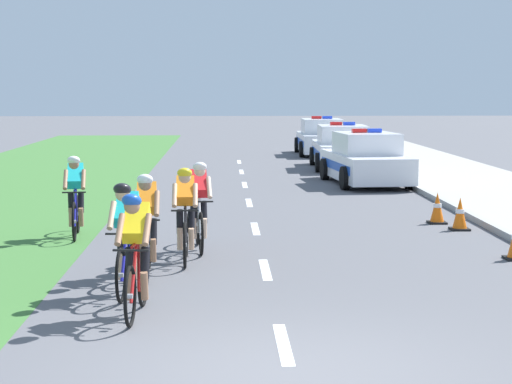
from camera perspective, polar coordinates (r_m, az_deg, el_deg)
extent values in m
plane|color=#56565B|center=(8.87, 2.20, -11.43)|extent=(160.00, 160.00, 0.00)
cube|color=#A3A099|center=(23.68, 15.37, -0.15)|extent=(3.96, 60.00, 0.12)
cube|color=#9E9E99|center=(23.17, 10.89, -0.16)|extent=(0.16, 60.00, 0.13)
cube|color=white|center=(9.86, 1.73, -9.55)|extent=(0.14, 1.60, 0.01)
cube|color=white|center=(13.74, 0.59, -4.91)|extent=(0.14, 1.60, 0.01)
cube|color=white|center=(17.68, -0.04, -2.32)|extent=(0.14, 1.60, 0.01)
cube|color=white|center=(21.64, -0.44, -0.68)|extent=(0.14, 1.60, 0.01)
cube|color=white|center=(25.61, -0.72, 0.45)|extent=(0.14, 1.60, 0.01)
cube|color=white|center=(29.59, -0.92, 1.28)|extent=(0.14, 1.60, 0.01)
cube|color=white|center=(33.57, -1.08, 1.92)|extent=(0.14, 1.60, 0.01)
torus|color=black|center=(10.54, -7.95, -6.54)|extent=(0.09, 0.73, 0.72)
cylinder|color=#99999E|center=(10.54, -7.95, -6.54)|extent=(0.06, 0.06, 0.06)
torus|color=black|center=(11.50, -7.15, -5.41)|extent=(0.09, 0.73, 0.72)
cylinder|color=#99999E|center=(11.50, -7.15, -5.41)|extent=(0.06, 0.06, 0.06)
cylinder|color=#B21919|center=(10.87, -7.61, -3.24)|extent=(0.07, 0.55, 0.04)
cylinder|color=#B21919|center=(10.76, -7.73, -5.10)|extent=(0.07, 0.48, 0.63)
cylinder|color=#B21919|center=(11.12, -7.43, -4.60)|extent=(0.04, 0.04, 0.65)
cylinder|color=black|center=(10.53, -7.91, -3.67)|extent=(0.42, 0.05, 0.03)
cube|color=black|center=(11.06, -7.46, -2.86)|extent=(0.11, 0.23, 0.05)
cube|color=yellow|center=(10.90, -7.57, -1.93)|extent=(0.31, 0.56, 0.47)
cube|color=black|center=(11.04, -7.47, -2.66)|extent=(0.29, 0.22, 0.18)
cylinder|color=black|center=(11.04, -7.02, -4.47)|extent=(0.12, 0.23, 0.40)
cylinder|color=#9E7051|center=(11.02, -7.06, -5.90)|extent=(0.10, 0.16, 0.36)
cylinder|color=black|center=(11.07, -7.94, -4.45)|extent=(0.12, 0.18, 0.40)
cylinder|color=#9E7051|center=(11.04, -7.99, -5.88)|extent=(0.10, 0.13, 0.36)
cylinder|color=#9E7051|center=(10.68, -6.90, -2.37)|extent=(0.10, 0.41, 0.35)
cylinder|color=#9E7051|center=(10.73, -8.59, -2.35)|extent=(0.10, 0.41, 0.35)
sphere|color=#9E7051|center=(10.58, -7.84, -0.88)|extent=(0.19, 0.19, 0.19)
ellipsoid|color=blue|center=(10.56, -7.86, -0.54)|extent=(0.25, 0.33, 0.24)
torus|color=black|center=(11.72, -8.52, -5.21)|extent=(0.08, 0.73, 0.72)
cylinder|color=#99999E|center=(11.72, -8.52, -5.21)|extent=(0.06, 0.06, 0.06)
torus|color=black|center=(12.68, -7.78, -4.29)|extent=(0.08, 0.73, 0.72)
cylinder|color=#99999E|center=(12.68, -7.78, -4.29)|extent=(0.06, 0.06, 0.06)
cylinder|color=#1E1E99|center=(12.06, -8.21, -2.27)|extent=(0.07, 0.55, 0.04)
cylinder|color=#1E1E99|center=(11.94, -8.32, -3.94)|extent=(0.07, 0.48, 0.63)
cylinder|color=#1E1E99|center=(12.30, -8.04, -3.53)|extent=(0.04, 0.04, 0.65)
cylinder|color=black|center=(11.72, -8.48, -2.63)|extent=(0.42, 0.05, 0.03)
cube|color=black|center=(12.25, -8.07, -1.95)|extent=(0.11, 0.23, 0.05)
cube|color=#19B2B7|center=(12.10, -8.18, -1.10)|extent=(0.31, 0.56, 0.46)
cube|color=black|center=(12.23, -8.08, -1.77)|extent=(0.29, 0.21, 0.18)
cylinder|color=black|center=(12.22, -7.67, -3.40)|extent=(0.12, 0.23, 0.40)
cylinder|color=tan|center=(12.19, -7.71, -4.69)|extent=(0.10, 0.16, 0.36)
cylinder|color=black|center=(12.25, -8.51, -3.39)|extent=(0.12, 0.17, 0.40)
cylinder|color=tan|center=(12.22, -8.55, -4.67)|extent=(0.10, 0.13, 0.36)
cylinder|color=tan|center=(11.87, -7.57, -1.48)|extent=(0.10, 0.40, 0.35)
cylinder|color=tan|center=(11.92, -9.10, -1.47)|extent=(0.10, 0.40, 0.35)
sphere|color=tan|center=(11.77, -8.43, -0.13)|extent=(0.19, 0.19, 0.19)
ellipsoid|color=black|center=(11.76, -8.44, 0.17)|extent=(0.25, 0.33, 0.24)
torus|color=black|center=(12.87, -7.01, -4.12)|extent=(0.06, 0.72, 0.72)
cylinder|color=#99999E|center=(12.87, -7.01, -4.12)|extent=(0.06, 0.06, 0.06)
torus|color=black|center=(13.85, -6.78, -3.35)|extent=(0.06, 0.72, 0.72)
cylinder|color=#99999E|center=(13.85, -6.78, -3.35)|extent=(0.06, 0.06, 0.06)
cylinder|color=white|center=(13.23, -6.93, -1.47)|extent=(0.05, 0.55, 0.04)
cylinder|color=white|center=(13.10, -6.96, -2.98)|extent=(0.05, 0.48, 0.63)
cylinder|color=white|center=(13.47, -6.87, -2.63)|extent=(0.04, 0.04, 0.65)
cylinder|color=black|center=(12.88, -7.02, -1.78)|extent=(0.42, 0.04, 0.03)
cube|color=black|center=(13.42, -6.89, -1.18)|extent=(0.11, 0.22, 0.05)
cube|color=orange|center=(13.27, -6.93, -0.40)|extent=(0.29, 0.55, 0.47)
cube|color=black|center=(13.40, -6.90, -1.02)|extent=(0.29, 0.21, 0.18)
cylinder|color=black|center=(13.40, -6.50, -2.50)|extent=(0.12, 0.23, 0.40)
cylinder|color=#9E7051|center=(13.37, -6.50, -3.67)|extent=(0.09, 0.16, 0.36)
cylinder|color=black|center=(13.41, -7.27, -2.50)|extent=(0.11, 0.17, 0.40)
cylinder|color=#9E7051|center=(13.38, -7.28, -3.68)|extent=(0.09, 0.12, 0.36)
cylinder|color=#9E7051|center=(13.06, -6.28, -0.73)|extent=(0.09, 0.40, 0.35)
cylinder|color=#9E7051|center=(13.07, -7.68, -0.74)|extent=(0.09, 0.40, 0.35)
sphere|color=#9E7051|center=(12.95, -7.02, 0.49)|extent=(0.19, 0.19, 0.19)
ellipsoid|color=white|center=(12.93, -7.02, 0.78)|extent=(0.24, 0.32, 0.24)
torus|color=black|center=(13.81, -4.51, -3.36)|extent=(0.06, 0.72, 0.72)
cylinder|color=#99999E|center=(13.81, -4.51, -3.36)|extent=(0.06, 0.06, 0.06)
torus|color=black|center=(14.79, -4.42, -2.69)|extent=(0.06, 0.72, 0.72)
cylinder|color=#99999E|center=(14.79, -4.42, -2.69)|extent=(0.06, 0.06, 0.06)
cylinder|color=black|center=(14.17, -4.49, -0.90)|extent=(0.05, 0.55, 0.04)
cylinder|color=black|center=(14.04, -4.49, -2.31)|extent=(0.05, 0.48, 0.63)
cylinder|color=black|center=(14.41, -4.46, -2.00)|extent=(0.04, 0.04, 0.65)
cylinder|color=black|center=(13.83, -4.52, -1.18)|extent=(0.42, 0.04, 0.03)
cube|color=black|center=(14.36, -4.47, -0.64)|extent=(0.10, 0.22, 0.05)
cube|color=orange|center=(14.22, -4.49, 0.09)|extent=(0.29, 0.56, 0.44)
cube|color=black|center=(14.35, -4.48, -0.49)|extent=(0.28, 0.20, 0.18)
cylinder|color=black|center=(14.34, -4.11, -1.87)|extent=(0.11, 0.23, 0.40)
cylinder|color=tan|center=(14.31, -4.10, -2.97)|extent=(0.09, 0.16, 0.36)
cylinder|color=black|center=(14.35, -4.83, -1.88)|extent=(0.11, 0.17, 0.40)
cylinder|color=tan|center=(14.31, -4.83, -2.97)|extent=(0.09, 0.12, 0.36)
cylinder|color=tan|center=(14.00, -3.85, -0.20)|extent=(0.08, 0.40, 0.35)
cylinder|color=tan|center=(14.01, -5.16, -0.21)|extent=(0.08, 0.40, 0.35)
sphere|color=tan|center=(13.89, -4.53, 0.94)|extent=(0.19, 0.19, 0.19)
ellipsoid|color=yellow|center=(13.88, -4.53, 1.20)|extent=(0.24, 0.32, 0.24)
torus|color=black|center=(14.85, -3.49, -2.65)|extent=(0.11, 0.73, 0.72)
cylinder|color=#99999E|center=(14.85, -3.49, -2.65)|extent=(0.07, 0.07, 0.06)
torus|color=black|center=(15.83, -3.73, -2.07)|extent=(0.11, 0.73, 0.72)
cylinder|color=#99999E|center=(15.83, -3.73, -2.07)|extent=(0.07, 0.07, 0.06)
cylinder|color=white|center=(15.22, -3.61, -0.38)|extent=(0.08, 0.55, 0.04)
cylinder|color=white|center=(15.09, -3.56, -1.68)|extent=(0.08, 0.48, 0.63)
cylinder|color=white|center=(15.46, -3.65, -1.41)|extent=(0.04, 0.04, 0.65)
cylinder|color=black|center=(14.87, -3.53, -0.62)|extent=(0.42, 0.07, 0.03)
cube|color=black|center=(15.41, -3.66, -0.14)|extent=(0.12, 0.23, 0.05)
cube|color=red|center=(15.26, -3.64, 0.55)|extent=(0.33, 0.57, 0.46)
cube|color=black|center=(15.40, -3.66, 0.00)|extent=(0.30, 0.22, 0.18)
cylinder|color=black|center=(15.40, -3.31, -1.29)|extent=(0.13, 0.23, 0.40)
cylinder|color=beige|center=(15.36, -3.28, -2.30)|extent=(0.10, 0.16, 0.36)
cylinder|color=black|center=(15.38, -3.97, -1.30)|extent=(0.12, 0.18, 0.40)
cylinder|color=beige|center=(15.34, -3.95, -2.31)|extent=(0.10, 0.13, 0.36)
cylinder|color=beige|center=(15.07, -2.98, 0.28)|extent=(0.11, 0.41, 0.35)
cylinder|color=beige|center=(15.05, -4.19, 0.27)|extent=(0.11, 0.41, 0.35)
sphere|color=beige|center=(14.94, -3.57, 1.34)|extent=(0.19, 0.19, 0.19)
ellipsoid|color=white|center=(14.93, -3.57, 1.59)|extent=(0.26, 0.33, 0.24)
torus|color=black|center=(16.47, -11.40, -1.85)|extent=(0.11, 0.72, 0.72)
cylinder|color=#99999E|center=(16.47, -11.40, -1.85)|extent=(0.07, 0.07, 0.06)
torus|color=black|center=(17.46, -11.18, -1.37)|extent=(0.11, 0.72, 0.72)
cylinder|color=#99999E|center=(17.46, -11.18, -1.37)|extent=(0.07, 0.07, 0.06)
cylinder|color=#1E1E99|center=(16.85, -11.34, 0.18)|extent=(0.09, 0.55, 0.04)
cylinder|color=#1E1E99|center=(16.71, -11.36, -0.99)|extent=(0.08, 0.48, 0.63)
cylinder|color=#1E1E99|center=(17.08, -11.27, -0.76)|extent=(0.04, 0.04, 0.65)
cylinder|color=black|center=(16.50, -11.42, -0.02)|extent=(0.42, 0.07, 0.03)
cube|color=black|center=(17.04, -11.30, 0.39)|extent=(0.12, 0.23, 0.05)
cube|color=#19B2B7|center=(16.90, -11.34, 1.02)|extent=(0.33, 0.57, 0.45)
cube|color=black|center=(17.03, -11.31, 0.52)|extent=(0.30, 0.23, 0.18)
cylinder|color=black|center=(17.01, -10.99, -0.65)|extent=(0.13, 0.23, 0.40)
cylinder|color=#9E7051|center=(16.97, -10.98, -1.56)|extent=(0.10, 0.16, 0.36)
cylinder|color=black|center=(17.02, -11.59, -0.65)|extent=(0.13, 0.18, 0.40)
cylinder|color=#9E7051|center=(16.98, -11.59, -1.57)|extent=(0.10, 0.13, 0.36)
cylinder|color=#9E7051|center=(16.68, -10.84, 0.79)|extent=(0.11, 0.41, 0.35)
cylinder|color=#9E7051|center=(16.70, -11.94, 0.77)|extent=(0.11, 0.41, 0.35)
sphere|color=#9E7051|center=(16.58, -11.43, 1.74)|extent=(0.19, 0.19, 0.19)
ellipsoid|color=white|center=(16.56, -11.44, 1.97)|extent=(0.26, 0.33, 0.24)
cube|color=white|center=(25.98, 6.92, 1.64)|extent=(2.14, 4.54, 0.72)
cube|color=white|center=(25.84, 6.99, 3.07)|extent=(1.74, 2.23, 0.60)
cube|color=#283342|center=(26.82, 6.46, 3.17)|extent=(1.44, 0.20, 0.51)
cube|color=#1947B2|center=(25.78, 5.01, 1.66)|extent=(0.34, 3.73, 0.24)
cube|color=#1947B2|center=(26.21, 8.79, 1.69)|extent=(0.34, 3.73, 0.24)
cube|color=red|center=(25.76, 6.53, 3.87)|extent=(0.41, 0.21, 0.11)
cube|color=blue|center=(25.87, 7.48, 3.87)|extent=(0.41, 0.21, 0.11)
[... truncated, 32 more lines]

